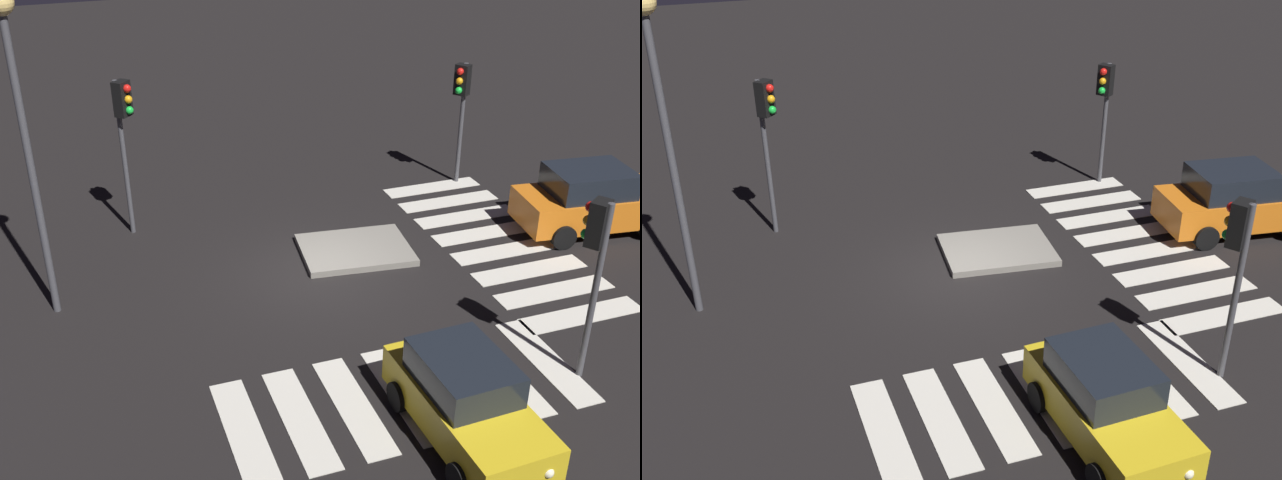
{
  "view_description": "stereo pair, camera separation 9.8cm",
  "coord_description": "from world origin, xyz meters",
  "views": [
    {
      "loc": [
        -5.94,
        -16.83,
        10.45
      ],
      "look_at": [
        0.0,
        0.0,
        1.0
      ],
      "focal_mm": 43.72,
      "sensor_mm": 36.0,
      "label": 1
    },
    {
      "loc": [
        -5.85,
        -16.86,
        10.45
      ],
      "look_at": [
        0.0,
        0.0,
        1.0
      ],
      "focal_mm": 43.72,
      "sensor_mm": 36.0,
      "label": 2
    }
  ],
  "objects": [
    {
      "name": "traffic_light_west",
      "position": [
        -4.25,
        4.0,
        3.43
      ],
      "size": [
        0.53,
        0.54,
        4.53
      ],
      "rotation": [
        0.0,
        0.0,
        -0.75
      ],
      "color": "#47474C",
      "rests_on": "ground"
    },
    {
      "name": "ground_plane",
      "position": [
        0.0,
        0.0,
        0.0
      ],
      "size": [
        80.0,
        80.0,
        0.0
      ],
      "primitive_type": "plane",
      "color": "black"
    },
    {
      "name": "traffic_light_east",
      "position": [
        3.76,
        -5.83,
        3.1
      ],
      "size": [
        0.54,
        0.53,
        4.09
      ],
      "rotation": [
        0.0,
        0.0,
        2.14
      ],
      "color": "#47474C",
      "rests_on": "ground"
    },
    {
      "name": "traffic_light_north",
      "position": [
        6.2,
        4.15,
        3.03
      ],
      "size": [
        0.53,
        0.54,
        4.0
      ],
      "rotation": [
        0.0,
        0.0,
        -2.55
      ],
      "color": "#47474C",
      "rests_on": "ground"
    },
    {
      "name": "crosswalk_side",
      "position": [
        5.32,
        0.0,
        0.01
      ],
      "size": [
        3.2,
        8.75,
        0.02
      ],
      "color": "silver",
      "rests_on": "ground"
    },
    {
      "name": "traffic_island",
      "position": [
        1.3,
        0.75,
        0.09
      ],
      "size": [
        3.25,
        2.59,
        0.18
      ],
      "color": "gray",
      "rests_on": "ground"
    },
    {
      "name": "car_orange",
      "position": [
        8.28,
        -0.2,
        0.95
      ],
      "size": [
        4.62,
        2.53,
        1.94
      ],
      "rotation": [
        0.0,
        0.0,
        -0.13
      ],
      "color": "orange",
      "rests_on": "ground"
    },
    {
      "name": "street_lamp",
      "position": [
        -6.67,
        0.45,
        5.21
      ],
      "size": [
        0.56,
        0.56,
        7.64
      ],
      "color": "#47474C",
      "rests_on": "ground"
    },
    {
      "name": "car_yellow",
      "position": [
        0.53,
        -6.8,
        0.85
      ],
      "size": [
        1.97,
        4.02,
        1.73
      ],
      "rotation": [
        0.0,
        0.0,
        -1.54
      ],
      "color": "gold",
      "rests_on": "ground"
    },
    {
      "name": "crosswalk_near",
      "position": [
        0.0,
        -5.31,
        0.01
      ],
      "size": [
        7.6,
        3.2,
        0.02
      ],
      "color": "silver",
      "rests_on": "ground"
    }
  ]
}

